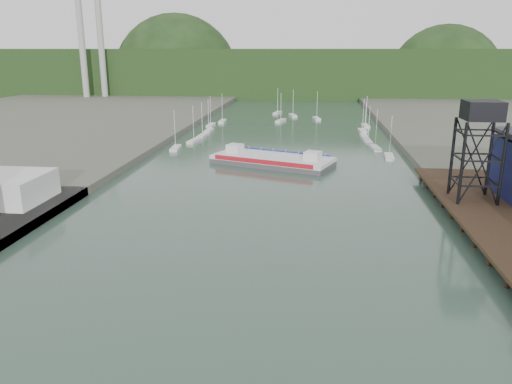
# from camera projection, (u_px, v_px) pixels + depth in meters

# --- Properties ---
(lift_tower) EXTENTS (6.50, 6.50, 16.00)m
(lift_tower) POSITION_uv_depth(u_px,v_px,m) (482.00, 117.00, 78.15)
(lift_tower) COLOR black
(lift_tower) RESTS_ON east_pier
(marina_sailboats) EXTENTS (57.71, 92.65, 0.90)m
(marina_sailboats) POSITION_uv_depth(u_px,v_px,m) (286.00, 130.00, 163.02)
(marina_sailboats) COLOR silver
(marina_sailboats) RESTS_ON ground
(smokestacks) EXTENTS (11.20, 8.20, 60.00)m
(smokestacks) POSITION_uv_depth(u_px,v_px,m) (91.00, 41.00, 256.22)
(smokestacks) COLOR #9FA09B
(smokestacks) RESTS_ON ground
(distant_hills) EXTENTS (500.00, 120.00, 80.00)m
(distant_hills) POSITION_uv_depth(u_px,v_px,m) (294.00, 74.00, 316.24)
(distant_hills) COLOR black
(distant_hills) RESTS_ON ground
(chain_ferry) EXTENTS (29.60, 19.80, 3.96)m
(chain_ferry) POSITION_uv_depth(u_px,v_px,m) (272.00, 160.00, 115.70)
(chain_ferry) COLOR #464648
(chain_ferry) RESTS_ON ground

